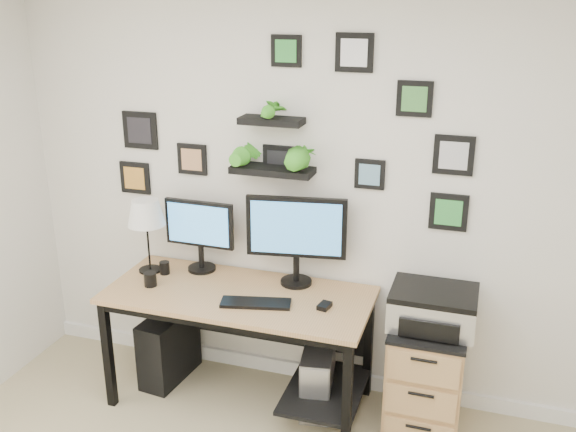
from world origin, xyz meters
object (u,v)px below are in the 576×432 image
at_px(monitor_left, 200,230).
at_px(pc_tower_grey, 318,378).
at_px(monitor_right, 296,233).
at_px(file_cabinet, 426,376).
at_px(printer, 433,308).
at_px(desk, 246,309).
at_px(mug, 150,279).
at_px(pc_tower_black, 169,347).
at_px(table_lamp, 146,214).

xyz_separation_m(monitor_left, pc_tower_grey, (0.84, -0.16, -0.82)).
distance_m(monitor_right, file_cabinet, 1.13).
bearing_deg(file_cabinet, printer, 56.73).
bearing_deg(printer, pc_tower_grey, -176.94).
bearing_deg(desk, pc_tower_grey, 4.43).
height_order(pc_tower_grey, printer, printer).
bearing_deg(mug, file_cabinet, 5.70).
bearing_deg(pc_tower_black, pc_tower_grey, 5.56).
distance_m(table_lamp, file_cabinet, 1.96).
bearing_deg(file_cabinet, desk, -176.96).
distance_m(desk, table_lamp, 0.87).
relative_size(monitor_right, pc_tower_black, 1.32).
bearing_deg(monitor_left, table_lamp, -160.18).
bearing_deg(desk, monitor_right, 36.29).
bearing_deg(pc_tower_grey, pc_tower_black, 179.16).
relative_size(table_lamp, file_cabinet, 0.72).
bearing_deg(mug, printer, 6.06).
relative_size(monitor_left, pc_tower_black, 1.03).
xyz_separation_m(pc_tower_black, printer, (1.68, 0.02, 0.55)).
bearing_deg(pc_tower_black, monitor_right, 15.87).
height_order(table_lamp, printer, table_lamp).
bearing_deg(pc_tower_grey, monitor_left, 168.98).
height_order(pc_tower_black, file_cabinet, file_cabinet).
relative_size(desk, mug, 18.52).
bearing_deg(table_lamp, mug, -60.22).
height_order(monitor_right, mug, monitor_right).
height_order(desk, monitor_right, monitor_right).
bearing_deg(mug, monitor_right, 19.53).
bearing_deg(monitor_left, pc_tower_grey, -11.02).
xyz_separation_m(table_lamp, pc_tower_black, (0.12, -0.04, -0.91)).
xyz_separation_m(mug, pc_tower_grey, (1.04, 0.14, -0.59)).
distance_m(file_cabinet, printer, 0.44).
xyz_separation_m(monitor_left, mug, (-0.20, -0.31, -0.23)).
distance_m(table_lamp, pc_tower_grey, 1.48).
xyz_separation_m(table_lamp, file_cabinet, (1.79, -0.03, -0.80)).
height_order(desk, mug, mug).
distance_m(desk, monitor_right, 0.56).
bearing_deg(table_lamp, monitor_right, 6.20).
xyz_separation_m(desk, table_lamp, (-0.70, 0.09, 0.51)).
bearing_deg(file_cabinet, monitor_right, 171.07).
xyz_separation_m(pc_tower_black, pc_tower_grey, (1.03, -0.02, -0.03)).
height_order(desk, pc_tower_grey, desk).
distance_m(table_lamp, pc_tower_black, 0.92).
distance_m(mug, printer, 1.70).
bearing_deg(monitor_left, mug, -122.88).
height_order(monitor_left, printer, monitor_left).
xyz_separation_m(monitor_left, table_lamp, (-0.31, -0.11, 0.11)).
relative_size(pc_tower_grey, printer, 0.91).
bearing_deg(printer, monitor_right, 171.92).
relative_size(monitor_left, table_lamp, 0.98).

